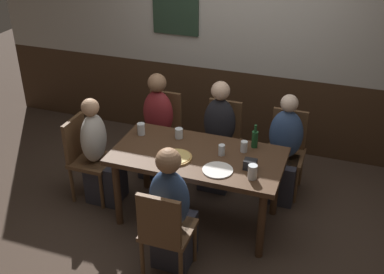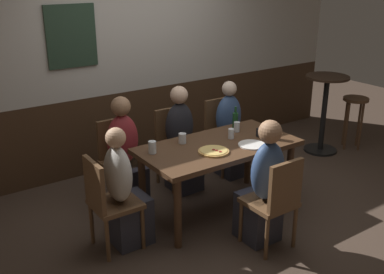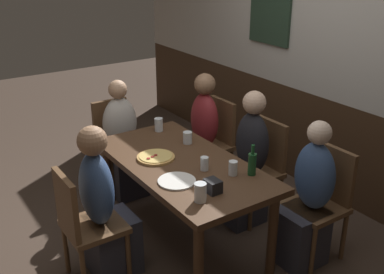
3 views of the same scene
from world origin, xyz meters
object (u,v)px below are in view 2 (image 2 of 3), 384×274
at_px(pint_glass_amber, 182,139).
at_px(beer_glass_half, 276,134).
at_px(pint_glass_stout, 237,127).
at_px(tumbler_short, 152,148).
at_px(condiment_caddy, 263,132).
at_px(bar_stool, 355,109).
at_px(chair_left_far, 119,156).
at_px(person_mid_near, 263,191).
at_px(dining_table, 218,153).
at_px(person_mid_far, 182,147).
at_px(pizza, 214,151).
at_px(pint_glass_pale, 231,134).
at_px(chair_right_far, 222,131).
at_px(side_bar_table, 324,108).
at_px(person_head_west, 124,197).
at_px(person_left_far, 126,161).
at_px(chair_mid_far, 174,142).
at_px(chair_head_west, 107,199).
at_px(person_right_far, 230,136).
at_px(chair_mid_near, 275,199).
at_px(beer_bottle_green, 235,119).
at_px(plate_white_large, 252,145).

bearing_deg(pint_glass_amber, beer_glass_half, -28.49).
height_order(pint_glass_stout, tumbler_short, tumbler_short).
bearing_deg(condiment_caddy, bar_stool, 11.62).
relative_size(beer_glass_half, tumbler_short, 1.09).
height_order(chair_left_far, person_mid_near, person_mid_near).
bearing_deg(dining_table, person_mid_far, 90.00).
xyz_separation_m(pizza, pint_glass_stout, (0.55, 0.32, 0.03)).
xyz_separation_m(pint_glass_stout, pint_glass_pale, (-0.18, -0.12, -0.00)).
height_order(chair_right_far, side_bar_table, side_bar_table).
xyz_separation_m(person_head_west, person_left_far, (0.35, 0.66, 0.03)).
height_order(chair_mid_far, person_mid_far, person_mid_far).
xyz_separation_m(chair_head_west, condiment_caddy, (1.72, -0.09, 0.29)).
xyz_separation_m(dining_table, bar_stool, (2.62, 0.35, -0.09)).
xyz_separation_m(person_right_far, pint_glass_amber, (-0.97, -0.43, 0.31)).
height_order(chair_head_west, beer_glass_half, chair_head_west).
relative_size(beer_glass_half, condiment_caddy, 1.17).
xyz_separation_m(person_head_west, bar_stool, (3.67, 0.35, 0.09)).
bearing_deg(pint_glass_pale, pint_glass_amber, 160.61).
height_order(beer_glass_half, pint_glass_stout, beer_glass_half).
bearing_deg(chair_left_far, chair_mid_near, -66.99).
distance_m(person_left_far, pint_glass_amber, 0.67).
height_order(chair_left_far, beer_bottle_green, beer_bottle_green).
bearing_deg(chair_mid_far, dining_table, -90.00).
height_order(person_head_west, person_mid_far, person_mid_far).
bearing_deg(pint_glass_amber, beer_bottle_green, 5.45).
xyz_separation_m(chair_right_far, chair_mid_near, (-0.70, -1.64, 0.00)).
distance_m(pint_glass_stout, bar_stool, 2.25).
bearing_deg(person_right_far, dining_table, -136.67).
relative_size(person_left_far, pizza, 3.99).
bearing_deg(chair_right_far, bar_stool, -13.76).
xyz_separation_m(person_mid_near, side_bar_table, (2.17, 1.16, 0.11)).
bearing_deg(dining_table, chair_mid_far, 90.00).
bearing_deg(tumbler_short, beer_glass_half, -18.09).
relative_size(pint_glass_amber, tumbler_short, 0.85).
bearing_deg(person_mid_far, pint_glass_amber, -122.48).
relative_size(person_left_far, pint_glass_pale, 11.45).
relative_size(chair_head_west, pint_glass_pale, 8.58).
xyz_separation_m(person_mid_far, beer_glass_half, (0.56, -0.88, 0.30)).
height_order(beer_bottle_green, condiment_caddy, beer_bottle_green).
distance_m(chair_head_west, plate_white_large, 1.50).
height_order(beer_glass_half, side_bar_table, side_bar_table).
bearing_deg(person_left_far, chair_mid_far, 13.04).
relative_size(chair_mid_near, person_mid_near, 0.74).
xyz_separation_m(person_left_far, pint_glass_amber, (0.42, -0.43, 0.28)).
bearing_deg(person_right_far, person_mid_far, 179.85).
relative_size(plate_white_large, bar_stool, 0.37).
distance_m(dining_table, person_head_west, 1.06).
distance_m(beer_bottle_green, condiment_caddy, 0.39).
xyz_separation_m(dining_table, beer_bottle_green, (0.46, 0.30, 0.18)).
bearing_deg(pint_glass_pale, chair_head_west, -177.59).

